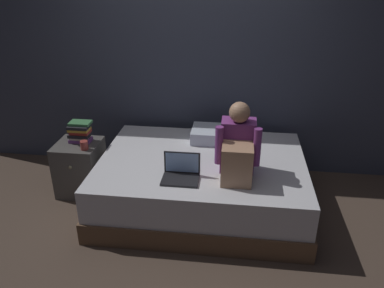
# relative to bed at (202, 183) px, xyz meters

# --- Properties ---
(ground_plane) EXTENTS (8.00, 8.00, 0.00)m
(ground_plane) POSITION_rel_bed_xyz_m (-0.20, -0.30, -0.26)
(ground_plane) COLOR #47382D
(wall_back) EXTENTS (5.60, 0.10, 2.70)m
(wall_back) POSITION_rel_bed_xyz_m (-0.20, 0.90, 1.09)
(wall_back) COLOR #383D4C
(wall_back) RESTS_ON ground_plane
(bed) EXTENTS (2.00, 1.50, 0.52)m
(bed) POSITION_rel_bed_xyz_m (0.00, 0.00, 0.00)
(bed) COLOR brown
(bed) RESTS_ON ground_plane
(nightstand) EXTENTS (0.44, 0.46, 0.56)m
(nightstand) POSITION_rel_bed_xyz_m (-1.30, 0.12, 0.02)
(nightstand) COLOR #474442
(nightstand) RESTS_ON ground_plane
(person_sitting) EXTENTS (0.39, 0.44, 0.66)m
(person_sitting) POSITION_rel_bed_xyz_m (0.33, -0.25, 0.52)
(person_sitting) COLOR #75337A
(person_sitting) RESTS_ON bed
(laptop) EXTENTS (0.32, 0.23, 0.22)m
(laptop) POSITION_rel_bed_xyz_m (-0.15, -0.38, 0.32)
(laptop) COLOR black
(laptop) RESTS_ON bed
(pillow) EXTENTS (0.56, 0.36, 0.13)m
(pillow) POSITION_rel_bed_xyz_m (0.13, 0.45, 0.33)
(pillow) COLOR silver
(pillow) RESTS_ON bed
(book_stack) EXTENTS (0.23, 0.17, 0.22)m
(book_stack) POSITION_rel_bed_xyz_m (-1.27, 0.17, 0.41)
(book_stack) COLOR #703D84
(book_stack) RESTS_ON nightstand
(mug) EXTENTS (0.08, 0.08, 0.09)m
(mug) POSITION_rel_bed_xyz_m (-1.17, -0.00, 0.34)
(mug) COLOR #933833
(mug) RESTS_ON nightstand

